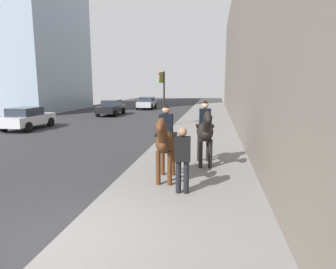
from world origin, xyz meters
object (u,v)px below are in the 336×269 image
object	(u,v)px
car_near_lane	(147,103)
car_mid_lane	(111,107)
mounted_horse_near	(166,140)
traffic_light_near_curb	(163,90)
mounted_horse_far	(205,130)
car_far_lane	(27,118)
pedestrian_greeting	(182,156)

from	to	relation	value
car_near_lane	car_mid_lane	distance (m)	7.72
mounted_horse_near	car_mid_lane	xyz separation A→B (m)	(18.55, 8.40, -0.58)
traffic_light_near_curb	car_near_lane	bearing A→B (deg)	17.32
mounted_horse_near	mounted_horse_far	bearing A→B (deg)	148.41
mounted_horse_near	car_near_lane	world-z (taller)	mounted_horse_near
car_near_lane	car_far_lane	size ratio (longest dim) A/B	1.02
pedestrian_greeting	car_mid_lane	bearing A→B (deg)	20.53
car_near_lane	car_far_lane	world-z (taller)	same
pedestrian_greeting	car_far_lane	size ratio (longest dim) A/B	0.41
car_mid_lane	traffic_light_near_curb	distance (m)	9.70
pedestrian_greeting	traffic_light_near_curb	bearing A→B (deg)	8.14
mounted_horse_far	traffic_light_near_curb	world-z (taller)	traffic_light_near_curb
mounted_horse_far	car_mid_lane	bearing A→B (deg)	-157.12
mounted_horse_far	pedestrian_greeting	bearing A→B (deg)	-16.16
mounted_horse_near	mounted_horse_far	world-z (taller)	mounted_horse_far
car_near_lane	car_mid_lane	world-z (taller)	same
mounted_horse_far	car_mid_lane	distance (m)	19.19
car_mid_lane	pedestrian_greeting	bearing A→B (deg)	22.93
mounted_horse_near	car_far_lane	size ratio (longest dim) A/B	0.54
car_far_lane	traffic_light_near_curb	xyz separation A→B (m)	(2.25, -8.55, 1.77)
car_far_lane	car_mid_lane	bearing A→B (deg)	-14.48
pedestrian_greeting	traffic_light_near_curb	world-z (taller)	traffic_light_near_curb
mounted_horse_far	pedestrian_greeting	size ratio (longest dim) A/B	1.31
pedestrian_greeting	car_mid_lane	distance (m)	21.43
car_near_lane	traffic_light_near_curb	distance (m)	15.50
mounted_horse_near	car_near_lane	size ratio (longest dim) A/B	0.53
mounted_horse_far	traffic_light_near_curb	distance (m)	10.10
mounted_horse_near	mounted_horse_far	xyz separation A→B (m)	(1.86, -1.05, 0.02)
mounted_horse_near	pedestrian_greeting	xyz separation A→B (m)	(-0.91, -0.59, -0.23)
mounted_horse_far	pedestrian_greeting	distance (m)	2.82
car_mid_lane	car_far_lane	xyz separation A→B (m)	(-9.43, 2.27, 0.00)
mounted_horse_far	mounted_horse_near	bearing A→B (deg)	-36.12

